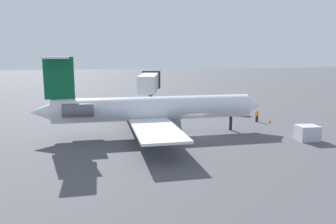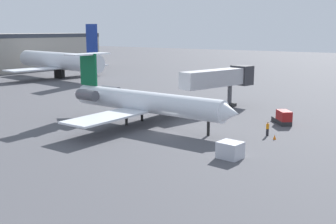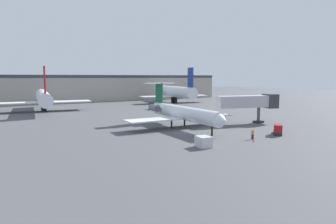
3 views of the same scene
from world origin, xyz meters
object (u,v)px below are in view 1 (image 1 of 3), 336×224
(ground_crew_marshaller, at_px, (257,116))
(cargo_container_uld, at_px, (307,133))
(traffic_cone_near, at_px, (270,121))
(regional_jet, at_px, (148,108))
(jet_bridge, at_px, (150,82))
(baggage_tug_lead, at_px, (231,108))

(ground_crew_marshaller, distance_m, cargo_container_uld, 10.53)
(cargo_container_uld, bearing_deg, traffic_cone_near, -6.30)
(ground_crew_marshaller, bearing_deg, regional_jet, 102.90)
(traffic_cone_near, bearing_deg, regional_jet, 98.33)
(jet_bridge, distance_m, baggage_tug_lead, 14.22)
(traffic_cone_near, bearing_deg, baggage_tug_lead, 13.48)
(baggage_tug_lead, bearing_deg, jet_bridge, 64.25)
(regional_jet, distance_m, traffic_cone_near, 17.98)
(regional_jet, distance_m, ground_crew_marshaller, 16.81)
(regional_jet, xyz_separation_m, cargo_container_uld, (-6.80, -16.53, -2.33))
(jet_bridge, bearing_deg, regional_jet, 168.85)
(regional_jet, xyz_separation_m, baggage_tug_lead, (10.80, -15.59, -2.31))
(baggage_tug_lead, relative_size, cargo_container_uld, 1.63)
(regional_jet, relative_size, cargo_container_uld, 11.31)
(regional_jet, height_order, traffic_cone_near, regional_jet)
(ground_crew_marshaller, height_order, cargo_container_uld, ground_crew_marshaller)
(ground_crew_marshaller, distance_m, traffic_cone_near, 1.85)
(jet_bridge, bearing_deg, baggage_tug_lead, -115.75)
(regional_jet, relative_size, baggage_tug_lead, 6.93)
(regional_jet, xyz_separation_m, ground_crew_marshaller, (3.72, -16.23, -2.29))
(jet_bridge, relative_size, cargo_container_uld, 6.07)
(jet_bridge, distance_m, cargo_container_uld, 27.30)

